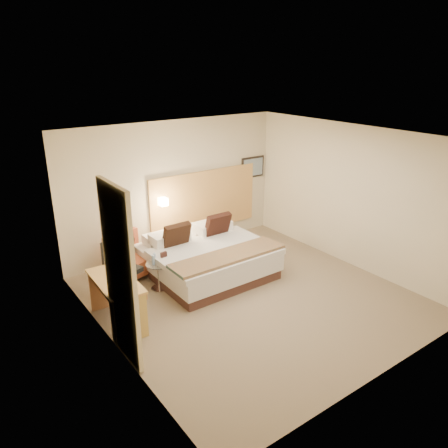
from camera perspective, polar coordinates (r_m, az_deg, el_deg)
floor at (r=7.55m, az=3.51°, el=-9.51°), size 4.80×5.00×0.02m
ceiling at (r=6.62m, az=4.03°, el=11.33°), size 4.80×5.00×0.02m
wall_back at (r=8.95m, az=-6.49°, el=4.78°), size 4.80×0.02×2.70m
wall_front at (r=5.44m, az=20.85°, el=-7.31°), size 4.80×0.02×2.70m
wall_left at (r=5.85m, az=-14.92°, el=-4.59°), size 0.02×5.00×2.70m
wall_right at (r=8.63m, az=16.28°, el=3.47°), size 0.02×5.00×2.70m
headboard_panel at (r=9.37m, az=-2.54°, el=3.08°), size 2.60×0.04×1.30m
art_frame at (r=9.99m, az=3.77°, el=7.43°), size 0.62×0.03×0.47m
art_canvas at (r=9.97m, az=3.84°, el=7.41°), size 0.54×0.01×0.39m
lamp_arm at (r=8.77m, az=-8.14°, el=3.01°), size 0.02×0.12×0.02m
lamp_shade at (r=8.72m, az=-7.95°, el=2.91°), size 0.15×0.15×0.15m
curtain at (r=5.71m, az=-13.41°, el=-6.55°), size 0.06×0.90×2.42m
bottle_a at (r=7.57m, az=-9.24°, el=-4.67°), size 0.06×0.06×0.18m
bottle_b at (r=7.64m, az=-9.09°, el=-4.39°), size 0.06×0.06×0.18m
menu_folder at (r=7.62m, az=-7.87°, el=-4.32°), size 0.12×0.05×0.19m
bed at (r=8.16m, az=-2.35°, el=-4.32°), size 2.14×2.04×1.02m
lounge_chair at (r=8.29m, az=-12.26°, el=-4.53°), size 0.90×0.83×0.79m
side_table at (r=7.72m, az=-8.51°, el=-6.58°), size 0.48×0.48×0.49m
desk at (r=6.76m, az=-13.76°, el=-8.23°), size 0.59×1.20×0.74m
desk_chair at (r=7.50m, az=-13.23°, el=-6.51°), size 0.75×0.75×1.03m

